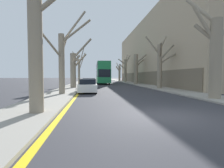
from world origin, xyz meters
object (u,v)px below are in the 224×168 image
street_tree_left_0 (37,25)px  double_decker_bus (103,72)px  street_tree_left_1 (63,58)px  street_tree_right_1 (160,63)px  street_tree_right_3 (125,69)px  parked_car_1 (89,84)px  parked_car_0 (88,86)px  street_tree_left_3 (79,69)px  street_tree_left_2 (74,68)px  street_tree_right_2 (136,68)px  street_tree_right_4 (119,72)px  street_tree_right_0 (214,53)px

street_tree_left_0 → double_decker_bus: bearing=81.4°
street_tree_left_1 → street_tree_right_1: (11.46, 6.10, 0.13)m
street_tree_right_3 → parked_car_1: bearing=-113.3°
parked_car_0 → street_tree_right_1: bearing=22.3°
street_tree_right_1 → parked_car_0: street_tree_right_1 is taller
street_tree_left_3 → street_tree_right_3: street_tree_right_3 is taller
street_tree_left_0 → parked_car_1: bearing=83.5°
street_tree_left_1 → double_decker_bus: 22.84m
parked_car_0 → street_tree_left_2: bearing=107.9°
street_tree_left_3 → street_tree_right_1: (11.29, -10.87, 0.44)m
street_tree_right_2 → parked_car_1: street_tree_right_2 is taller
street_tree_left_2 → street_tree_right_3: street_tree_right_3 is taller
street_tree_right_2 → street_tree_left_2: bearing=-139.2°
street_tree_left_2 → street_tree_left_3: size_ratio=1.03×
street_tree_left_1 → street_tree_left_2: (0.17, 8.44, -0.49)m
street_tree_right_4 → street_tree_right_0: bearing=-90.1°
street_tree_right_3 → street_tree_right_4: size_ratio=1.26×
street_tree_right_0 → double_decker_bus: (-6.40, 26.60, -0.80)m
street_tree_right_3 → street_tree_right_4: bearing=89.8°
street_tree_right_3 → street_tree_right_4: street_tree_right_3 is taller
street_tree_right_4 → double_decker_bus: street_tree_right_4 is taller
street_tree_left_3 → street_tree_right_4: street_tree_left_3 is taller
street_tree_right_3 → double_decker_bus: street_tree_right_3 is taller
double_decker_bus → street_tree_right_3: bearing=48.7°
parked_car_0 → street_tree_right_2: bearing=59.9°
street_tree_left_1 → street_tree_right_2: (11.29, 18.03, -0.02)m
street_tree_left_2 → parked_car_1: street_tree_left_2 is taller
street_tree_left_0 → street_tree_right_4: (11.06, 48.34, -1.04)m
street_tree_left_3 → parked_car_0: street_tree_left_3 is taller
street_tree_right_1 → street_tree_left_3: bearing=136.1°
street_tree_right_1 → parked_car_0: (-9.31, -3.82, -2.74)m
street_tree_left_2 → parked_car_0: size_ratio=1.58×
street_tree_right_0 → street_tree_right_4: size_ratio=1.34×
double_decker_bus → street_tree_left_3: bearing=-131.3°
street_tree_left_3 → parked_car_0: bearing=-82.3°
street_tree_left_0 → street_tree_left_2: 16.47m
parked_car_1 → street_tree_left_0: bearing=-96.5°
street_tree_left_1 → street_tree_right_3: size_ratio=0.99×
street_tree_left_3 → street_tree_right_3: bearing=48.7°
street_tree_left_0 → street_tree_right_1: street_tree_left_0 is taller
street_tree_right_0 → street_tree_right_2: size_ratio=1.35×
street_tree_left_1 → street_tree_right_0: size_ratio=0.93×
street_tree_left_2 → street_tree_right_4: (11.15, 31.91, 0.10)m
street_tree_right_0 → street_tree_right_4: bearing=89.9°
street_tree_left_1 → street_tree_left_0: bearing=-88.1°
street_tree_left_3 → street_tree_right_4: 25.90m
street_tree_right_1 → parked_car_1: size_ratio=1.72×
parked_car_1 → parked_car_0: bearing=-90.0°
street_tree_right_1 → street_tree_right_4: street_tree_right_1 is taller
street_tree_right_1 → street_tree_left_0: bearing=-128.5°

